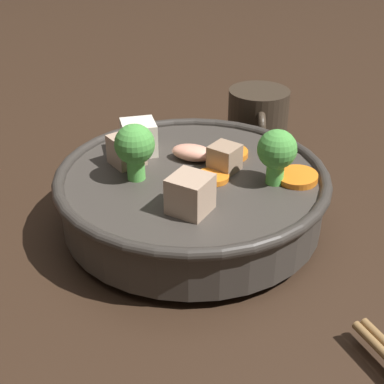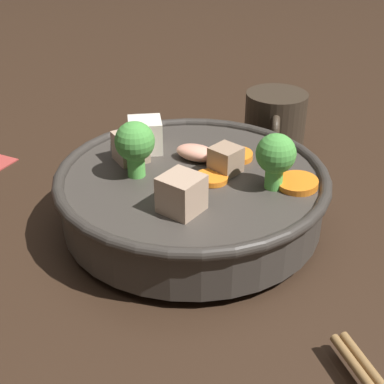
# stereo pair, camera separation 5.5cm
# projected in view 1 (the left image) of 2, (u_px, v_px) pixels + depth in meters

# --- Properties ---
(ground_plane) EXTENTS (3.00, 3.00, 0.00)m
(ground_plane) POSITION_uv_depth(u_px,v_px,m) (192.00, 224.00, 0.57)
(ground_plane) COLOR black
(stirfry_bowl) EXTENTS (0.28, 0.28, 0.12)m
(stirfry_bowl) POSITION_uv_depth(u_px,v_px,m) (192.00, 190.00, 0.54)
(stirfry_bowl) COLOR #38332D
(stirfry_bowl) RESTS_ON ground_plane
(dark_mug) EXTENTS (0.10, 0.08, 0.08)m
(dark_mug) POSITION_uv_depth(u_px,v_px,m) (258.00, 120.00, 0.71)
(dark_mug) COLOR #33281E
(dark_mug) RESTS_ON ground_plane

